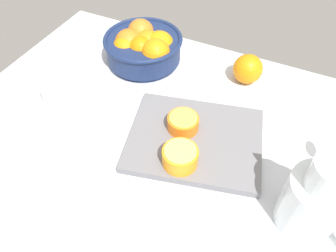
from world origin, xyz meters
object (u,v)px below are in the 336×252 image
Objects in this scene: fruit_bowl at (144,47)px; orange_half_0 at (181,122)px; loose_orange_0 at (248,69)px; juice_pitcher at (315,203)px; juice_glass at (29,101)px; cutting_board at (195,140)px; orange_half_1 at (180,157)px.

orange_half_0 is (21.44, -21.13, -1.53)cm from fruit_bowl.
loose_orange_0 is (30.04, 4.61, -1.19)cm from fruit_bowl.
juice_pitcher is 68.83cm from juice_glass.
cutting_board is at bearing -99.10° from loose_orange_0.
loose_orange_0 is at bearing 37.99° from juice_glass.
juice_pitcher is at bearing -18.35° from cutting_board.
orange_half_1 is at bearing -97.47° from loose_orange_0.
juice_glass is 1.14× the size of orange_half_1.
juice_glass is at bearing -168.10° from cutting_board.
orange_half_0 is at bearing -44.58° from fruit_bowl.
orange_half_0 is 0.92× the size of loose_orange_0.
orange_half_0 is (-4.25, 1.40, 2.78)cm from cutting_board.
cutting_board is 8.74cm from orange_half_1.
juice_glass is at bearing 179.82° from juice_pitcher.
orange_half_1 is at bearing 0.84° from juice_glass.
juice_glass is (-15.96, -31.31, -1.35)cm from fruit_bowl.
juice_pitcher is 29.15cm from cutting_board.
juice_pitcher is 42.80cm from loose_orange_0.
fruit_bowl is 3.04× the size of orange_half_0.
fruit_bowl is 35.17cm from juice_glass.
fruit_bowl is at bearing 63.00° from juice_glass.
orange_half_1 is at bearing -91.99° from cutting_board.
juice_pitcher reaches higher than juice_glass.
orange_half_0 is 10.37cm from orange_half_1.
loose_orange_0 is (-22.78, 36.14, -2.58)cm from juice_pitcher.
juice_glass is 38.76cm from orange_half_0.
juice_pitcher is at bearing -0.18° from juice_glass.
fruit_bowl is 1.21× the size of juice_pitcher.
orange_half_0 is at bearing 161.79° from cutting_board.
orange_half_0 is at bearing 161.67° from juice_pitcher.
juice_glass is at bearing -117.00° from fruit_bowl.
juice_pitcher is 2.31× the size of loose_orange_0.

